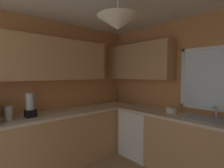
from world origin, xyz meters
TOP-DOWN VIEW (x-y plane):
  - room_shell at (-0.35, 0.42)m, footprint 3.57×3.45m
  - counter_run_left at (-1.42, 0.00)m, footprint 0.65×3.06m
  - counter_run_back at (0.21, 1.36)m, footprint 2.66×0.65m
  - dishwasher at (-0.76, 1.33)m, footprint 0.60×0.60m
  - kettle at (-1.40, -0.75)m, footprint 0.11×0.11m
  - sink_assembly at (0.47, 1.36)m, footprint 0.67×0.40m
  - bowl at (-0.14, 1.36)m, footprint 0.17×0.17m
  - blender_appliance at (-1.42, -0.45)m, footprint 0.15×0.15m

SIDE VIEW (x-z plane):
  - dishwasher at x=-0.76m, z-range 0.00..0.86m
  - counter_run_left at x=-1.42m, z-range 0.00..0.91m
  - counter_run_back at x=0.21m, z-range 0.00..0.91m
  - sink_assembly at x=0.47m, z-range 0.82..1.01m
  - bowl at x=-0.14m, z-range 0.91..1.00m
  - kettle at x=-1.40m, z-range 0.91..1.11m
  - blender_appliance at x=-1.42m, z-range 0.89..1.25m
  - room_shell at x=-0.35m, z-range 0.42..2.97m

